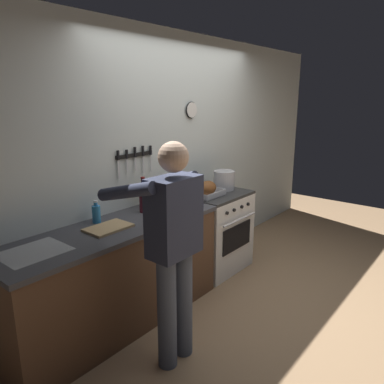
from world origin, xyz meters
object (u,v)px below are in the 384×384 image
object	(u,v)px
person_cook	(172,241)
bottle_hot_sauce	(164,197)
stock_pot	(224,180)
bottle_cooking_oil	(145,195)
roasting_pan	(207,190)
bottle_wine_red	(143,197)
cutting_board	(108,228)
bottle_dish_soap	(96,213)
stove	(214,231)

from	to	relation	value
person_cook	bottle_hot_sauce	size ratio (longest dim) A/B	8.54
stock_pot	bottle_hot_sauce	distance (m)	0.91
stock_pot	bottle_cooking_oil	bearing A→B (deg)	169.48
roasting_pan	bottle_wine_red	size ratio (longest dim) A/B	1.06
roasting_pan	bottle_hot_sauce	distance (m)	0.55
cutting_board	bottle_hot_sauce	world-z (taller)	bottle_hot_sauce
bottle_cooking_oil	stock_pot	bearing A→B (deg)	-10.52
bottle_hot_sauce	roasting_pan	bearing A→B (deg)	-13.96
cutting_board	bottle_cooking_oil	distance (m)	0.67
stock_pot	bottle_cooking_oil	world-z (taller)	bottle_cooking_oil
bottle_wine_red	bottle_hot_sauce	distance (m)	0.29
roasting_pan	stock_pot	bearing A→B (deg)	5.63
bottle_hot_sauce	cutting_board	bearing A→B (deg)	-171.25
roasting_pan	bottle_dish_soap	size ratio (longest dim) A/B	1.81
stock_pot	cutting_board	world-z (taller)	stock_pot
stove	bottle_dish_soap	world-z (taller)	bottle_dish_soap
roasting_pan	bottle_cooking_oil	world-z (taller)	bottle_cooking_oil
cutting_board	bottle_hot_sauce	bearing A→B (deg)	8.75
stove	bottle_dish_soap	bearing A→B (deg)	172.50
person_cook	stock_pot	distance (m)	1.78
bottle_dish_soap	stove	bearing A→B (deg)	-7.50
person_cook	stock_pot	xyz separation A→B (m)	(1.65, 0.69, 0.06)
cutting_board	bottle_wine_red	xyz separation A→B (m)	(0.50, 0.11, 0.13)
bottle_cooking_oil	cutting_board	bearing A→B (deg)	-160.66
stock_pot	person_cook	bearing A→B (deg)	-157.26
stock_pot	bottle_cooking_oil	distance (m)	1.07
cutting_board	bottle_wine_red	distance (m)	0.53
bottle_hot_sauce	stove	bearing A→B (deg)	-8.70
stove	person_cook	world-z (taller)	person_cook
stove	cutting_board	size ratio (longest dim) A/B	2.50
person_cook	bottle_dish_soap	xyz separation A→B (m)	(-0.00, 0.87, 0.03)
cutting_board	bottle_dish_soap	bearing A→B (deg)	79.34
person_cook	cutting_board	distance (m)	0.67
person_cook	stove	bearing A→B (deg)	-74.59
person_cook	roasting_pan	bearing A→B (deg)	-72.74
stove	bottle_dish_soap	xyz separation A→B (m)	(-1.44, 0.19, 0.53)
stock_pot	bottle_dish_soap	bearing A→B (deg)	173.76
bottle_wine_red	bottle_cooking_oil	xyz separation A→B (m)	(0.13, 0.11, -0.03)
stove	roasting_pan	world-z (taller)	roasting_pan
cutting_board	bottle_hot_sauce	size ratio (longest dim) A/B	1.85
roasting_pan	bottle_wine_red	distance (m)	0.83
stock_pot	cutting_board	distance (m)	1.69
bottle_wine_red	bottle_dish_soap	distance (m)	0.47
cutting_board	bottle_dish_soap	size ratio (longest dim) A/B	1.85
roasting_pan	bottle_hot_sauce	world-z (taller)	bottle_hot_sauce
roasting_pan	bottle_wine_red	bearing A→B (deg)	171.62
stove	bottle_dish_soap	distance (m)	1.55
bottle_wine_red	person_cook	bearing A→B (deg)	-120.62
stock_pot	bottle_hot_sauce	world-z (taller)	stock_pot
person_cook	bottle_dish_soap	size ratio (longest dim) A/B	8.54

